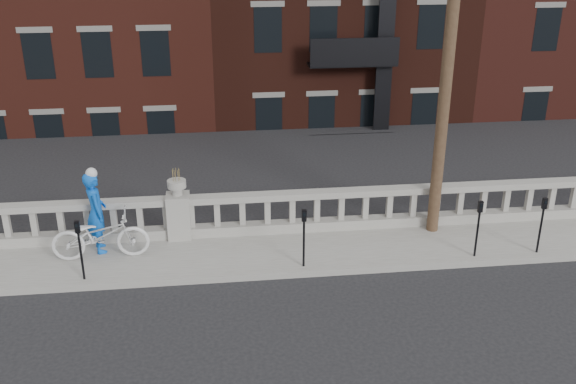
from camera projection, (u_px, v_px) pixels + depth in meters
name	position (u px, v px, depth m)	size (l,w,h in m)	color
ground	(174.00, 337.00, 12.00)	(120.00, 120.00, 0.00)	black
sidewalk	(179.00, 258.00, 14.72)	(32.00, 2.20, 0.15)	gray
balustrade	(179.00, 218.00, 15.38)	(28.00, 0.34, 1.03)	gray
planter_pedestal	(179.00, 211.00, 15.30)	(0.55, 0.55, 1.76)	gray
lower_level	(202.00, 23.00, 32.18)	(80.00, 44.00, 20.80)	#605E59
utility_pole	(452.00, 20.00, 13.98)	(1.60, 0.28, 10.00)	#422D1E
parking_meter_a	(80.00, 244.00, 13.37)	(0.10, 0.09, 1.36)	black
parking_meter_b	(304.00, 232.00, 13.90)	(0.10, 0.09, 1.36)	black
parking_meter_c	(478.00, 222.00, 14.33)	(0.10, 0.09, 1.36)	black
parking_meter_d	(542.00, 219.00, 14.50)	(0.10, 0.09, 1.36)	black
bicycle	(100.00, 235.00, 14.37)	(0.75, 2.15, 1.13)	silver
cyclist	(96.00, 212.00, 14.56)	(0.70, 0.46, 1.92)	blue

